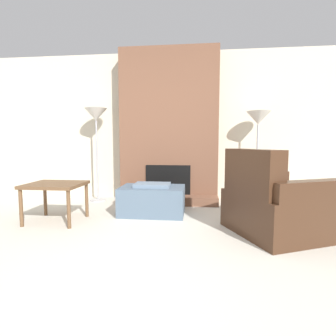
{
  "coord_description": "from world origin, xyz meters",
  "views": [
    {
      "loc": [
        0.48,
        -1.8,
        1.01
      ],
      "look_at": [
        0.0,
        2.59,
        0.59
      ],
      "focal_mm": 28.0,
      "sensor_mm": 36.0,
      "label": 1
    }
  ],
  "objects_px": {
    "floor_lamp_left": "(96,120)",
    "armchair": "(273,207)",
    "floor_lamp_right": "(258,123)",
    "side_table": "(55,188)",
    "ottoman": "(152,200)"
  },
  "relations": [
    {
      "from": "floor_lamp_left",
      "to": "armchair",
      "type": "bearing_deg",
      "value": -28.92
    },
    {
      "from": "floor_lamp_left",
      "to": "floor_lamp_right",
      "type": "relative_size",
      "value": 1.06
    },
    {
      "from": "side_table",
      "to": "floor_lamp_left",
      "type": "relative_size",
      "value": 0.43
    },
    {
      "from": "armchair",
      "to": "side_table",
      "type": "distance_m",
      "value": 2.66
    },
    {
      "from": "floor_lamp_right",
      "to": "ottoman",
      "type": "bearing_deg",
      "value": -154.39
    },
    {
      "from": "armchair",
      "to": "side_table",
      "type": "xyz_separation_m",
      "value": [
        -2.65,
        0.17,
        0.13
      ]
    },
    {
      "from": "ottoman",
      "to": "side_table",
      "type": "bearing_deg",
      "value": -157.56
    },
    {
      "from": "floor_lamp_right",
      "to": "floor_lamp_left",
      "type": "bearing_deg",
      "value": 180.0
    },
    {
      "from": "ottoman",
      "to": "armchair",
      "type": "distance_m",
      "value": 1.62
    },
    {
      "from": "ottoman",
      "to": "floor_lamp_left",
      "type": "xyz_separation_m",
      "value": [
        -1.1,
        0.77,
        1.2
      ]
    },
    {
      "from": "side_table",
      "to": "armchair",
      "type": "bearing_deg",
      "value": -3.74
    },
    {
      "from": "armchair",
      "to": "floor_lamp_left",
      "type": "xyz_separation_m",
      "value": [
        -2.58,
        1.42,
        1.1
      ]
    },
    {
      "from": "floor_lamp_right",
      "to": "armchair",
      "type": "bearing_deg",
      "value": -94.93
    },
    {
      "from": "armchair",
      "to": "side_table",
      "type": "bearing_deg",
      "value": 62.21
    },
    {
      "from": "floor_lamp_left",
      "to": "ottoman",
      "type": "bearing_deg",
      "value": -34.74
    }
  ]
}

